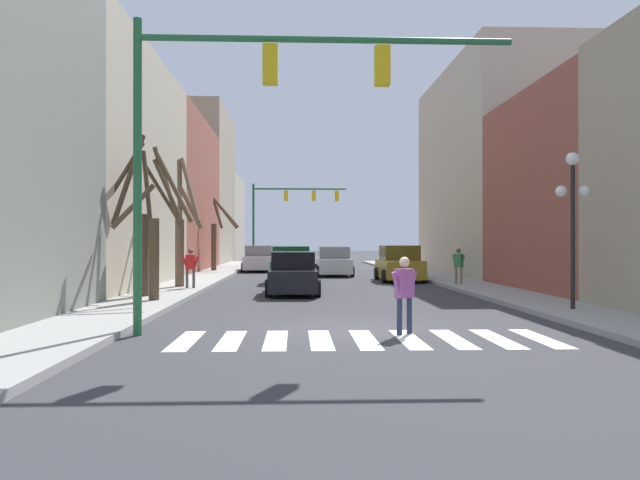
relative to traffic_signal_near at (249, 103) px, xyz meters
The scene contains 22 objects.
ground_plane 5.52m from the traffic_signal_near, 16.18° to the left, with size 240.00×240.00×0.00m, color #38383D.
sidewalk_left 6.18m from the traffic_signal_near, 169.51° to the left, with size 2.34×90.00×0.15m.
sidewalk_right 9.87m from the traffic_signal_near, ahead, with size 2.34×90.00×0.15m.
building_row_left 27.61m from the traffic_signal_near, 106.70° to the left, with size 6.00×65.50×13.35m.
building_row_right 19.23m from the traffic_signal_near, 48.54° to the left, with size 6.00×35.76×12.04m.
crosswalk_stripes 5.52m from the traffic_signal_near, 16.88° to the right, with size 7.65×2.60×0.01m.
traffic_signal_near is the anchor object (origin of this frame).
traffic_signal_far 36.51m from the traffic_signal_near, 89.39° to the left, with size 7.50×0.28×6.60m.
street_lamp_right_corner 9.36m from the traffic_signal_near, 21.62° to the left, with size 0.95×0.36×4.27m.
car_driving_away_lane 28.67m from the traffic_signal_near, 92.83° to the left, with size 2.14×4.65×1.72m.
car_parked_left_mid 23.40m from the traffic_signal_near, 81.94° to the left, with size 2.11×4.38×1.68m.
car_driving_toward_lane 17.23m from the traffic_signal_near, 87.30° to the left, with size 2.13×4.11×1.76m.
car_at_intersection 31.46m from the traffic_signal_near, 83.26° to the left, with size 2.12×4.84×1.65m.
car_parked_right_far 11.28m from the traffic_signal_near, 85.01° to the left, with size 1.97×4.90×1.60m.
car_parked_left_far 19.25m from the traffic_signal_near, 70.73° to the left, with size 2.13×4.43×1.79m.
pedestrian_crossing_street 16.08m from the traffic_signal_near, 58.96° to the left, with size 0.50×0.55×1.55m.
pedestrian_on_left_sidewalk 12.57m from the traffic_signal_near, 105.32° to the left, with size 0.67×0.23×1.55m.
pedestrian_near_right_corner 5.16m from the traffic_signal_near, ahead, with size 0.64×0.46×1.66m.
street_tree_right_near 27.25m from the traffic_signal_near, 98.59° to the left, with size 1.80×1.37×4.65m.
street_tree_right_mid 9.18m from the traffic_signal_near, 118.32° to the left, with size 2.34×2.60×5.45m.
street_tree_left_near 7.69m from the traffic_signal_near, 117.59° to the left, with size 2.63×2.40×4.85m.
street_tree_right_far 13.12m from the traffic_signal_near, 106.33° to the left, with size 1.57×3.90×5.30m.
Camera 1 is at (-1.41, -13.99, 1.99)m, focal length 35.00 mm.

